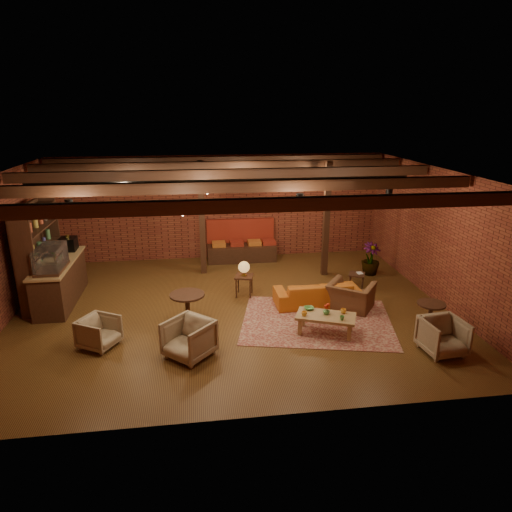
{
  "coord_description": "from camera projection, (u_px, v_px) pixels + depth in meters",
  "views": [
    {
      "loc": [
        -0.79,
        -9.87,
        4.58
      ],
      "look_at": [
        0.59,
        0.2,
        1.23
      ],
      "focal_mm": 32.0,
      "sensor_mm": 36.0,
      "label": 1
    }
  ],
  "objects": [
    {
      "name": "ceiling_pipe",
      "position": [
        225.0,
        179.0,
        11.43
      ],
      "size": [
        9.6,
        0.12,
        0.12
      ],
      "primitive_type": "cylinder",
      "rotation": [
        0.0,
        1.57,
        0.0
      ],
      "color": "black",
      "rests_on": "ceiling"
    },
    {
      "name": "floor",
      "position": [
        232.0,
        309.0,
        10.82
      ],
      "size": [
        10.0,
        10.0,
        0.0
      ],
      "primitive_type": "plane",
      "color": "#38200E",
      "rests_on": "ground"
    },
    {
      "name": "banquette",
      "position": [
        242.0,
        245.0,
        14.08
      ],
      "size": [
        2.1,
        0.7,
        1.0
      ],
      "primitive_type": null,
      "color": "maroon",
      "rests_on": "ground"
    },
    {
      "name": "plant_tall",
      "position": [
        373.0,
        227.0,
        12.63
      ],
      "size": [
        1.9,
        1.9,
        2.76
      ],
      "primitive_type": "imported",
      "rotation": [
        0.0,
        0.0,
        0.27
      ],
      "color": "#4C7F4C",
      "rests_on": "floor"
    },
    {
      "name": "wall_right",
      "position": [
        438.0,
        236.0,
        10.96
      ],
      "size": [
        0.02,
        8.0,
        3.2
      ],
      "primitive_type": "cube",
      "color": "maroon",
      "rests_on": "ground"
    },
    {
      "name": "post_left",
      "position": [
        202.0,
        219.0,
        12.69
      ],
      "size": [
        0.16,
        0.16,
        3.2
      ],
      "primitive_type": "cube",
      "color": "black",
      "rests_on": "ground"
    },
    {
      "name": "armchair_b",
      "position": [
        189.0,
        337.0,
        8.65
      ],
      "size": [
        1.09,
        1.09,
        0.82
      ],
      "primitive_type": "imported",
      "rotation": [
        0.0,
        0.0,
        -0.74
      ],
      "color": "#B7AC8E",
      "rests_on": "floor"
    },
    {
      "name": "service_sign",
      "position": [
        243.0,
        188.0,
        13.08
      ],
      "size": [
        0.86,
        0.06,
        0.3
      ],
      "primitive_type": "cube",
      "color": "#F04F18",
      "rests_on": "ceiling"
    },
    {
      "name": "service_counter",
      "position": [
        59.0,
        271.0,
        10.98
      ],
      "size": [
        0.8,
        2.5,
        1.6
      ],
      "primitive_type": null,
      "color": "black",
      "rests_on": "ground"
    },
    {
      "name": "armchair_a",
      "position": [
        99.0,
        331.0,
        9.03
      ],
      "size": [
        0.88,
        0.89,
        0.69
      ],
      "primitive_type": "imported",
      "rotation": [
        0.0,
        0.0,
        1.05
      ],
      "color": "#B7AC8E",
      "rests_on": "floor"
    },
    {
      "name": "armchair_right",
      "position": [
        351.0,
        292.0,
        10.7
      ],
      "size": [
        1.18,
        1.11,
        0.87
      ],
      "primitive_type": "imported",
      "rotation": [
        0.0,
        0.0,
        2.5
      ],
      "color": "brown",
      "rests_on": "floor"
    },
    {
      "name": "ceiling_spotlights",
      "position": [
        230.0,
        189.0,
        9.92
      ],
      "size": [
        6.4,
        4.4,
        0.28
      ],
      "primitive_type": null,
      "color": "black",
      "rests_on": "ceiling"
    },
    {
      "name": "wall_front",
      "position": [
        255.0,
        324.0,
        6.55
      ],
      "size": [
        10.0,
        0.02,
        3.2
      ],
      "primitive_type": "cube",
      "color": "maroon",
      "rests_on": "ground"
    },
    {
      "name": "side_table_lamp",
      "position": [
        244.0,
        270.0,
        11.38
      ],
      "size": [
        0.53,
        0.53,
        0.91
      ],
      "rotation": [
        0.0,
        0.0,
        -0.25
      ],
      "color": "black",
      "rests_on": "floor"
    },
    {
      "name": "wall_back",
      "position": [
        220.0,
        207.0,
        14.08
      ],
      "size": [
        10.0,
        0.02,
        3.2
      ],
      "primitive_type": "cube",
      "color": "maroon",
      "rests_on": "ground"
    },
    {
      "name": "round_table_left",
      "position": [
        188.0,
        305.0,
        9.78
      ],
      "size": [
        0.74,
        0.74,
        0.77
      ],
      "color": "black",
      "rests_on": "floor"
    },
    {
      "name": "ceiling",
      "position": [
        230.0,
        173.0,
        9.82
      ],
      "size": [
        10.0,
        8.0,
        0.02
      ],
      "primitive_type": "cube",
      "color": "black",
      "rests_on": "wall_back"
    },
    {
      "name": "shelving_hutch",
      "position": [
        40.0,
        255.0,
        10.9
      ],
      "size": [
        0.52,
        2.0,
        2.4
      ],
      "primitive_type": null,
      "color": "black",
      "rests_on": "ground"
    },
    {
      "name": "ceiling_beams",
      "position": [
        230.0,
        179.0,
        9.85
      ],
      "size": [
        9.8,
        6.4,
        0.22
      ],
      "primitive_type": null,
      "color": "black",
      "rests_on": "ceiling"
    },
    {
      "name": "sofa",
      "position": [
        317.0,
        293.0,
        10.98
      ],
      "size": [
        2.05,
        0.83,
        0.59
      ],
      "primitive_type": "imported",
      "rotation": [
        0.0,
        0.0,
        3.16
      ],
      "color": "#AF5718",
      "rests_on": "floor"
    },
    {
      "name": "armchair_far",
      "position": [
        443.0,
        335.0,
        8.78
      ],
      "size": [
        0.82,
        0.78,
        0.78
      ],
      "primitive_type": "imported",
      "rotation": [
        0.0,
        0.0,
        0.1
      ],
      "color": "#B7AC8E",
      "rests_on": "floor"
    },
    {
      "name": "side_table_book",
      "position": [
        357.0,
        275.0,
        11.84
      ],
      "size": [
        0.53,
        0.53,
        0.46
      ],
      "rotation": [
        0.0,
        0.0,
        -0.42
      ],
      "color": "black",
      "rests_on": "floor"
    },
    {
      "name": "rug",
      "position": [
        317.0,
        321.0,
        10.19
      ],
      "size": [
        3.75,
        3.17,
        0.01
      ],
      "primitive_type": "cube",
      "rotation": [
        0.0,
        0.0,
        -0.22
      ],
      "color": "maroon",
      "rests_on": "floor"
    },
    {
      "name": "round_table_right",
      "position": [
        430.0,
        313.0,
        9.55
      ],
      "size": [
        0.58,
        0.58,
        0.68
      ],
      "color": "black",
      "rests_on": "floor"
    },
    {
      "name": "coffee_table",
      "position": [
        325.0,
        317.0,
        9.56
      ],
      "size": [
        1.36,
        1.03,
        0.67
      ],
      "rotation": [
        0.0,
        0.0,
        -0.4
      ],
      "color": "#977146",
      "rests_on": "floor"
    },
    {
      "name": "post_right",
      "position": [
        326.0,
        220.0,
        12.56
      ],
      "size": [
        0.16,
        0.16,
        3.2
      ],
      "primitive_type": "cube",
      "color": "black",
      "rests_on": "ground"
    },
    {
      "name": "plant_counter",
      "position": [
        63.0,
        252.0,
        11.05
      ],
      "size": [
        0.35,
        0.39,
        0.3
      ],
      "primitive_type": "imported",
      "color": "#337F33",
      "rests_on": "service_counter"
    }
  ]
}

